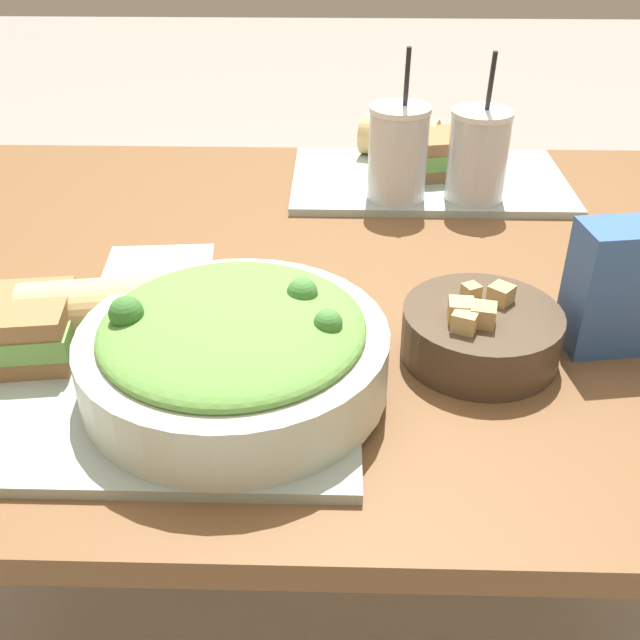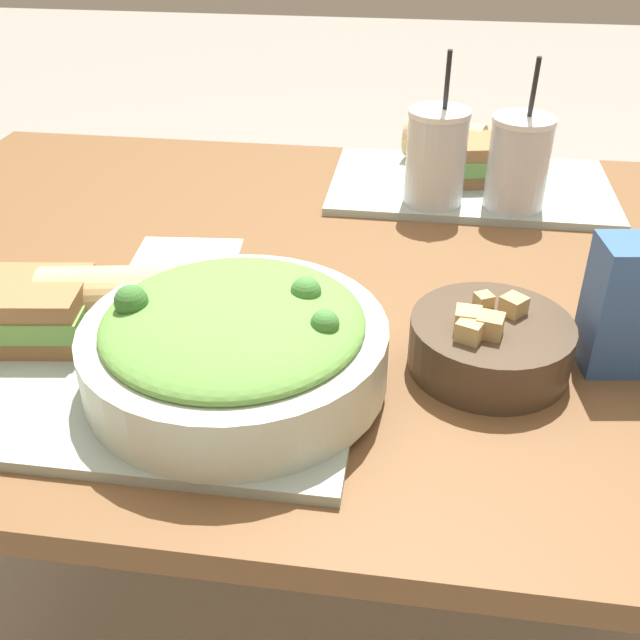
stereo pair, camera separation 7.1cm
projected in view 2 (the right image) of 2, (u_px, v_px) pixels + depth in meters
name	position (u px, v px, depth m)	size (l,w,h in m)	color
ground_plane	(330.00, 640.00, 1.38)	(12.00, 12.00, 0.00)	gray
dining_table	(333.00, 335.00, 1.02)	(1.37, 0.94, 0.77)	brown
tray_near	(141.00, 383.00, 0.75)	(0.44, 0.27, 0.01)	#99A89E
tray_far	(470.00, 186.00, 1.19)	(0.44, 0.27, 0.01)	#99A89E
salad_bowl	(235.00, 342.00, 0.73)	(0.30, 0.30, 0.10)	beige
soup_bowl	(490.00, 342.00, 0.77)	(0.17, 0.17, 0.08)	#473828
sandwich_near	(31.00, 310.00, 0.80)	(0.14, 0.12, 0.06)	olive
baguette_near	(122.00, 297.00, 0.82)	(0.18, 0.10, 0.07)	tan
sandwich_far	(485.00, 160.00, 1.19)	(0.15, 0.12, 0.06)	olive
baguette_far	(446.00, 141.00, 1.25)	(0.14, 0.10, 0.07)	tan
drink_cup_dark	(436.00, 160.00, 1.09)	(0.09, 0.09, 0.22)	silver
drink_cup_red	(518.00, 166.00, 1.08)	(0.09, 0.09, 0.22)	silver
napkin_folded	(188.00, 255.00, 1.00)	(0.15, 0.11, 0.00)	silver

